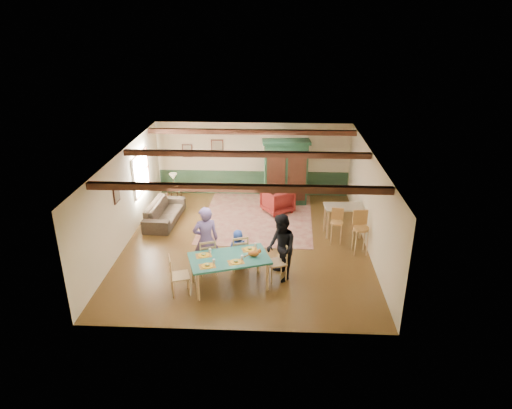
{
  "coord_description": "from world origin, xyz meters",
  "views": [
    {
      "loc": [
        0.86,
        -11.91,
        6.25
      ],
      "look_at": [
        0.28,
        0.23,
        1.15
      ],
      "focal_mm": 32.0,
      "sensor_mm": 36.0,
      "label": 1
    }
  ],
  "objects_px": {
    "dining_table": "(230,272)",
    "armoire": "(286,173)",
    "dining_chair_far_right": "(239,251)",
    "dining_chair_end_right": "(277,261)",
    "counter_table": "(343,220)",
    "bar_stool_left": "(337,227)",
    "armchair": "(277,200)",
    "person_man": "(206,240)",
    "bar_stool_right": "(361,233)",
    "dining_chair_far_left": "(207,256)",
    "person_woman": "(281,248)",
    "dining_chair_end_left": "(180,275)",
    "table_lamp": "(173,180)",
    "end_table": "(174,194)",
    "cat": "(253,253)",
    "sofa": "(165,212)",
    "person_child": "(238,249)"
  },
  "relations": [
    {
      "from": "sofa",
      "to": "table_lamp",
      "type": "relative_size",
      "value": 4.36
    },
    {
      "from": "dining_chair_far_right",
      "to": "cat",
      "type": "distance_m",
      "value": 0.96
    },
    {
      "from": "person_man",
      "to": "table_lamp",
      "type": "distance_m",
      "value": 5.09
    },
    {
      "from": "dining_chair_end_left",
      "to": "sofa",
      "type": "xyz_separation_m",
      "value": [
        -1.34,
        4.1,
        -0.18
      ]
    },
    {
      "from": "person_man",
      "to": "dining_table",
      "type": "bearing_deg",
      "value": 116.57
    },
    {
      "from": "cat",
      "to": "table_lamp",
      "type": "relative_size",
      "value": 0.76
    },
    {
      "from": "dining_chair_far_right",
      "to": "table_lamp",
      "type": "xyz_separation_m",
      "value": [
        -2.71,
        4.55,
        0.3
      ]
    },
    {
      "from": "dining_table",
      "to": "armoire",
      "type": "distance_m",
      "value": 5.67
    },
    {
      "from": "table_lamp",
      "to": "bar_stool_left",
      "type": "distance_m",
      "value": 6.18
    },
    {
      "from": "counter_table",
      "to": "bar_stool_left",
      "type": "bearing_deg",
      "value": -114.57
    },
    {
      "from": "dining_chair_far_left",
      "to": "person_woman",
      "type": "height_order",
      "value": "person_woman"
    },
    {
      "from": "person_child",
      "to": "bar_stool_right",
      "type": "relative_size",
      "value": 0.86
    },
    {
      "from": "dining_chair_end_right",
      "to": "sofa",
      "type": "relative_size",
      "value": 0.46
    },
    {
      "from": "counter_table",
      "to": "bar_stool_left",
      "type": "height_order",
      "value": "bar_stool_left"
    },
    {
      "from": "dining_chair_end_left",
      "to": "cat",
      "type": "relative_size",
      "value": 2.64
    },
    {
      "from": "person_man",
      "to": "dining_chair_end_left",
      "type": "bearing_deg",
      "value": 46.85
    },
    {
      "from": "person_man",
      "to": "end_table",
      "type": "height_order",
      "value": "person_man"
    },
    {
      "from": "person_man",
      "to": "counter_table",
      "type": "height_order",
      "value": "person_man"
    },
    {
      "from": "armchair",
      "to": "counter_table",
      "type": "distance_m",
      "value": 2.59
    },
    {
      "from": "dining_chair_far_right",
      "to": "person_man",
      "type": "xyz_separation_m",
      "value": [
        -0.83,
        -0.18,
        0.41
      ]
    },
    {
      "from": "armchair",
      "to": "bar_stool_left",
      "type": "relative_size",
      "value": 0.87
    },
    {
      "from": "person_man",
      "to": "armchair",
      "type": "relative_size",
      "value": 2.0
    },
    {
      "from": "person_child",
      "to": "cat",
      "type": "distance_m",
      "value": 1.03
    },
    {
      "from": "armchair",
      "to": "table_lamp",
      "type": "height_order",
      "value": "table_lamp"
    },
    {
      "from": "person_child",
      "to": "counter_table",
      "type": "relative_size",
      "value": 0.93
    },
    {
      "from": "dining_chair_far_right",
      "to": "armchair",
      "type": "height_order",
      "value": "dining_chair_far_right"
    },
    {
      "from": "cat",
      "to": "table_lamp",
      "type": "height_order",
      "value": "table_lamp"
    },
    {
      "from": "dining_chair_end_left",
      "to": "table_lamp",
      "type": "relative_size",
      "value": 2.0
    },
    {
      "from": "armchair",
      "to": "person_child",
      "type": "bearing_deg",
      "value": 41.59
    },
    {
      "from": "end_table",
      "to": "table_lamp",
      "type": "bearing_deg",
      "value": 0.0
    },
    {
      "from": "dining_table",
      "to": "end_table",
      "type": "xyz_separation_m",
      "value": [
        -2.54,
        5.4,
        -0.12
      ]
    },
    {
      "from": "counter_table",
      "to": "bar_stool_right",
      "type": "distance_m",
      "value": 1.2
    },
    {
      "from": "counter_table",
      "to": "bar_stool_left",
      "type": "distance_m",
      "value": 0.59
    },
    {
      "from": "dining_chair_end_left",
      "to": "armchair",
      "type": "distance_m",
      "value": 5.55
    },
    {
      "from": "end_table",
      "to": "counter_table",
      "type": "xyz_separation_m",
      "value": [
        5.67,
        -2.41,
        0.2
      ]
    },
    {
      "from": "cat",
      "to": "bar_stool_right",
      "type": "bearing_deg",
      "value": 13.41
    },
    {
      "from": "person_woman",
      "to": "table_lamp",
      "type": "xyz_separation_m",
      "value": [
        -3.8,
        4.99,
        -0.07
      ]
    },
    {
      "from": "dining_table",
      "to": "dining_chair_far_left",
      "type": "distance_m",
      "value": 0.88
    },
    {
      "from": "dining_chair_far_right",
      "to": "sofa",
      "type": "distance_m",
      "value": 3.92
    },
    {
      "from": "person_man",
      "to": "table_lamp",
      "type": "height_order",
      "value": "person_man"
    },
    {
      "from": "person_man",
      "to": "table_lamp",
      "type": "bearing_deg",
      "value": -86.51
    },
    {
      "from": "end_table",
      "to": "table_lamp",
      "type": "relative_size",
      "value": 1.09
    },
    {
      "from": "dining_chair_far_left",
      "to": "bar_stool_left",
      "type": "xyz_separation_m",
      "value": [
        3.53,
        1.86,
        0.02
      ]
    },
    {
      "from": "end_table",
      "to": "table_lamp",
      "type": "xyz_separation_m",
      "value": [
        0.0,
        0.0,
        0.53
      ]
    },
    {
      "from": "armchair",
      "to": "bar_stool_left",
      "type": "distance_m",
      "value": 2.81
    },
    {
      "from": "dining_table",
      "to": "armchair",
      "type": "distance_m",
      "value": 4.8
    },
    {
      "from": "person_woman",
      "to": "cat",
      "type": "xyz_separation_m",
      "value": [
        -0.67,
        -0.33,
        0.02
      ]
    },
    {
      "from": "dining_chair_far_right",
      "to": "dining_chair_end_right",
      "type": "bearing_deg",
      "value": 136.17
    },
    {
      "from": "person_woman",
      "to": "end_table",
      "type": "height_order",
      "value": "person_woman"
    },
    {
      "from": "dining_chair_far_left",
      "to": "person_woman",
      "type": "xyz_separation_m",
      "value": [
        1.89,
        -0.18,
        0.37
      ]
    }
  ]
}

